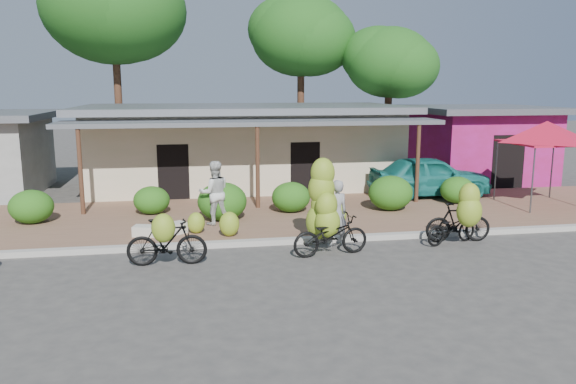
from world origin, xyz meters
name	(u,v)px	position (x,y,z in m)	size (l,w,h in m)	color
ground	(290,268)	(0.00, 0.00, 0.00)	(100.00, 100.00, 0.00)	#3E3B39
sidewalk	(262,217)	(0.00, 5.00, 0.06)	(60.00, 6.00, 0.12)	#835D46
curb	(277,242)	(0.00, 2.00, 0.07)	(60.00, 0.25, 0.15)	#A8A399
shop_main	(244,145)	(0.00, 10.93, 1.72)	(13.00, 8.50, 3.35)	beige
shop_pink	(478,142)	(10.50, 10.99, 1.67)	(6.00, 6.00, 3.25)	#B01B7F
tree_far_center	(109,5)	(-5.69, 16.11, 7.85)	(6.58, 6.58, 10.37)	#532F21
tree_center_right	(297,34)	(3.31, 16.61, 6.73)	(5.21, 5.09, 8.67)	#532F21
tree_near_right	(385,60)	(7.31, 14.61, 5.36)	(4.44, 4.26, 7.01)	#532F21
hedge_0	(31,207)	(-6.87, 5.09, 0.62)	(1.28, 1.15, 1.00)	#196216
hedge_1	(152,200)	(-3.44, 5.74, 0.56)	(1.14, 1.02, 0.89)	#196216
hedge_2	(222,201)	(-1.28, 4.50, 0.70)	(1.49, 1.34, 1.16)	#196216
hedge_3	(291,197)	(0.97, 5.27, 0.61)	(1.25, 1.12, 0.97)	#196216
hedge_4	(391,193)	(4.24, 4.99, 0.69)	(1.45, 1.31, 1.13)	#196216
hedge_5	(457,190)	(6.91, 5.67, 0.58)	(1.18, 1.07, 0.92)	#196216
red_canopy	(546,132)	(9.62, 4.90, 2.61)	(3.50, 3.50, 2.86)	#59595E
bike_left	(166,240)	(-2.79, 0.62, 0.62)	(1.88, 1.18, 1.38)	black
bike_center	(326,217)	(1.11, 1.07, 0.90)	(2.03, 1.34, 2.37)	black
bike_right	(462,217)	(4.81, 1.20, 0.73)	(1.82, 1.24, 1.71)	black
bike_far_right	(451,228)	(4.57, 1.27, 0.43)	(1.74, 1.07, 0.86)	black
loose_banana_a	(196,223)	(-2.08, 3.06, 0.42)	(0.47, 0.40, 0.59)	#96A92A
loose_banana_b	(229,224)	(-1.20, 2.59, 0.46)	(0.54, 0.46, 0.68)	#96A92A
loose_banana_c	(336,216)	(1.88, 2.98, 0.48)	(0.58, 0.49, 0.73)	#96A92A
sack_near	(171,229)	(-2.77, 3.06, 0.27)	(0.85, 0.40, 0.30)	beige
sack_far	(148,231)	(-3.39, 3.01, 0.26)	(0.75, 0.38, 0.28)	beige
vendor	(336,213)	(1.50, 1.59, 0.88)	(0.64, 0.42, 1.75)	gray
bystander	(215,193)	(-1.52, 4.03, 1.06)	(0.91, 0.71, 1.88)	silver
teal_van	(430,176)	(6.48, 7.00, 0.87)	(1.78, 4.41, 1.50)	#19746F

